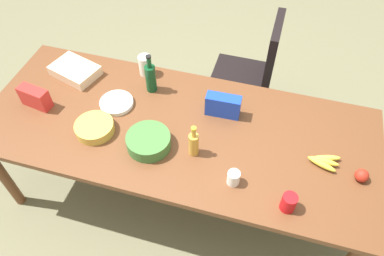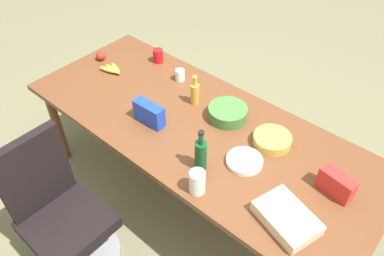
{
  "view_description": "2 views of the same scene",
  "coord_description": "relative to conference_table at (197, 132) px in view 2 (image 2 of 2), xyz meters",
  "views": [
    {
      "loc": [
        0.5,
        -1.4,
        2.54
      ],
      "look_at": [
        0.11,
        -0.02,
        0.83
      ],
      "focal_mm": 34.18,
      "sensor_mm": 36.0,
      "label": 1
    },
    {
      "loc": [
        -1.19,
        1.42,
        2.47
      ],
      "look_at": [
        -0.02,
        0.08,
        0.82
      ],
      "focal_mm": 35.11,
      "sensor_mm": 36.0,
      "label": 2
    }
  ],
  "objects": [
    {
      "name": "chip_bag_red",
      "position": [
        -0.94,
        -0.07,
        0.14
      ],
      "size": [
        0.21,
        0.11,
        0.14
      ],
      "primitive_type": "cube",
      "rotation": [
        0.0,
        0.0,
        -0.16
      ],
      "color": "red",
      "rests_on": "conference_table"
    },
    {
      "name": "wine_bottle",
      "position": [
        -0.26,
        0.28,
        0.18
      ],
      "size": [
        0.08,
        0.08,
        0.29
      ],
      "color": "#114422",
      "rests_on": "conference_table"
    },
    {
      "name": "conference_table",
      "position": [
        0.0,
        0.0,
        0.0
      ],
      "size": [
        2.5,
        1.02,
        0.79
      ],
      "color": "brown",
      "rests_on": "ground"
    },
    {
      "name": "sheet_cake",
      "position": [
        -0.84,
        0.27,
        0.1
      ],
      "size": [
        0.37,
        0.3,
        0.07
      ],
      "primitive_type": "cube",
      "rotation": [
        0.0,
        0.0,
        -0.3
      ],
      "color": "beige",
      "rests_on": "conference_table"
    },
    {
      "name": "office_chair",
      "position": [
        0.32,
        0.94,
        -0.33
      ],
      "size": [
        0.56,
        0.56,
        1.02
      ],
      "color": "gray",
      "rests_on": "ground"
    },
    {
      "name": "salad_bowl",
      "position": [
        -0.11,
        -0.19,
        0.11
      ],
      "size": [
        0.31,
        0.31,
        0.08
      ],
      "primitive_type": "cylinder",
      "rotation": [
        0.0,
        0.0,
        -0.18
      ],
      "color": "#3F7235",
      "rests_on": "conference_table"
    },
    {
      "name": "paper_cup",
      "position": [
        0.42,
        -0.3,
        0.11
      ],
      "size": [
        0.08,
        0.08,
        0.09
      ],
      "primitive_type": "cylinder",
      "rotation": [
        0.0,
        0.0,
        -0.2
      ],
      "color": "white",
      "rests_on": "conference_table"
    },
    {
      "name": "chip_bowl",
      "position": [
        -0.47,
        -0.17,
        0.1
      ],
      "size": [
        0.26,
        0.26,
        0.06
      ],
      "primitive_type": "cylinder",
      "rotation": [
        0.0,
        0.0,
        0.08
      ],
      "color": "gold",
      "rests_on": "conference_table"
    },
    {
      "name": "dressing_bottle",
      "position": [
        0.16,
        -0.16,
        0.16
      ],
      "size": [
        0.08,
        0.08,
        0.23
      ],
      "color": "gold",
      "rests_on": "conference_table"
    },
    {
      "name": "apple_red",
      "position": [
        1.1,
        -0.08,
        0.11
      ],
      "size": [
        0.09,
        0.09,
        0.08
      ],
      "primitive_type": "sphere",
      "rotation": [
        0.0,
        0.0,
        0.28
      ],
      "color": "#AC2618",
      "rests_on": "conference_table"
    },
    {
      "name": "red_solo_cup",
      "position": [
        0.73,
        -0.37,
        0.12
      ],
      "size": [
        0.08,
        0.08,
        0.11
      ],
      "primitive_type": "cylinder",
      "rotation": [
        0.0,
        0.0,
        -0.0
      ],
      "color": "red",
      "rests_on": "conference_table"
    },
    {
      "name": "banana_bunch",
      "position": [
        0.9,
        -0.03,
        0.09
      ],
      "size": [
        0.19,
        0.14,
        0.04
      ],
      "color": "gold",
      "rests_on": "conference_table"
    },
    {
      "name": "mayo_jar",
      "position": [
        -0.36,
        0.42,
        0.14
      ],
      "size": [
        0.11,
        0.11,
        0.15
      ],
      "primitive_type": "cylinder",
      "rotation": [
        0.0,
        0.0,
        -0.19
      ],
      "color": "white",
      "rests_on": "conference_table"
    },
    {
      "name": "paper_plate_stack",
      "position": [
        -0.44,
        0.08,
        0.08
      ],
      "size": [
        0.23,
        0.23,
        0.03
      ],
      "primitive_type": "cylinder",
      "rotation": [
        0.0,
        0.0,
        0.07
      ],
      "color": "white",
      "rests_on": "conference_table"
    },
    {
      "name": "chip_bag_blue",
      "position": [
        0.25,
        0.19,
        0.14
      ],
      "size": [
        0.22,
        0.09,
        0.15
      ],
      "primitive_type": "cube",
      "rotation": [
        0.0,
        0.0,
        0.03
      ],
      "color": "blue",
      "rests_on": "conference_table"
    },
    {
      "name": "ground_plane",
      "position": [
        0.0,
        0.0,
        -0.72
      ],
      "size": [
        10.0,
        10.0,
        0.0
      ],
      "primitive_type": "plane",
      "color": "#6D6B4E"
    }
  ]
}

